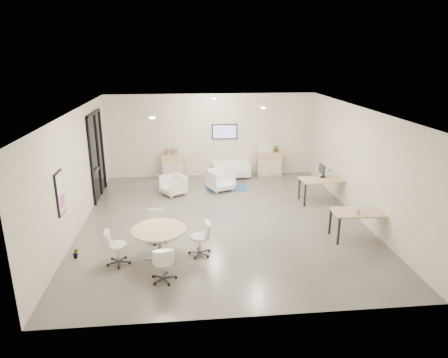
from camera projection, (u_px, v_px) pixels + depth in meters
name	position (u px, v px, depth m)	size (l,w,h in m)	color
room_shell	(223.00, 167.00, 11.18)	(9.60, 10.60, 4.80)	#57554F
glass_door	(97.00, 153.00, 13.21)	(0.09, 1.90, 2.85)	black
artwork	(60.00, 193.00, 9.30)	(0.05, 0.54, 1.04)	black
wall_tv	(225.00, 132.00, 15.41)	(0.98, 0.06, 0.58)	black
ceiling_spots	(213.00, 107.00, 11.47)	(3.14, 4.14, 0.03)	#FFEAC6
sideboard_left	(173.00, 166.00, 15.41)	(0.84, 0.44, 0.95)	tan
sideboard_right	(269.00, 164.00, 15.75)	(0.96, 0.46, 0.96)	tan
books	(171.00, 152.00, 15.23)	(0.49, 0.14, 0.22)	red
printer	(265.00, 148.00, 15.55)	(0.53, 0.46, 0.34)	white
loveseat	(231.00, 170.00, 15.56)	(1.45, 0.73, 0.54)	white
blue_rug	(227.00, 187.00, 14.45)	(1.49, 0.99, 0.01)	#2B5283
armchair_left	(173.00, 184.00, 13.65)	(0.73, 0.68, 0.75)	white
armchair_right	(221.00, 179.00, 14.08)	(0.80, 0.75, 0.83)	white
desk_rear	(324.00, 181.00, 12.87)	(1.59, 0.90, 0.80)	tan
desk_front	(360.00, 214.00, 10.34)	(1.49, 0.82, 0.75)	tan
monitor	(322.00, 170.00, 12.91)	(0.20, 0.50, 0.44)	black
round_table	(159.00, 232.00, 9.27)	(1.27, 1.27, 0.78)	tan
meeting_chairs	(159.00, 243.00, 9.36)	(2.55, 2.55, 0.82)	white
plant_cabinet	(277.00, 149.00, 15.63)	(0.25, 0.28, 0.22)	#3F7F3F
plant_floor	(76.00, 256.00, 9.49)	(0.15, 0.27, 0.12)	#3F7F3F
cup	(358.00, 212.00, 10.12)	(0.13, 0.10, 0.13)	white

